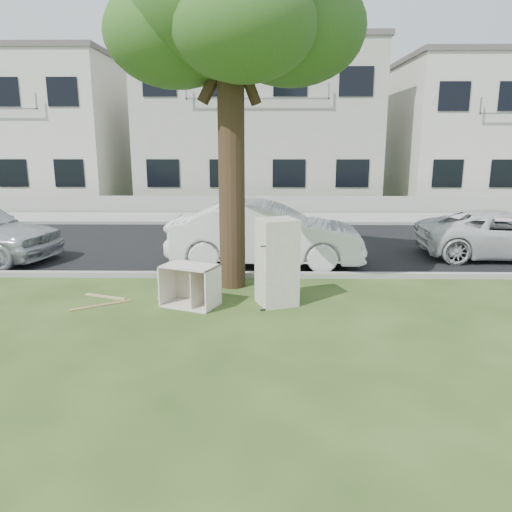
{
  "coord_description": "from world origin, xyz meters",
  "views": [
    {
      "loc": [
        0.24,
        -8.48,
        3.09
      ],
      "look_at": [
        0.12,
        0.6,
        0.94
      ],
      "focal_mm": 35.0,
      "sensor_mm": 36.0,
      "label": 1
    }
  ],
  "objects_px": {
    "fridge": "(277,262)",
    "car_right": "(505,235)",
    "car_center": "(266,234)",
    "cabinet": "(190,285)"
  },
  "relations": [
    {
      "from": "fridge",
      "to": "cabinet",
      "type": "bearing_deg",
      "value": 164.31
    },
    {
      "from": "fridge",
      "to": "car_center",
      "type": "bearing_deg",
      "value": 73.32
    },
    {
      "from": "car_center",
      "to": "car_right",
      "type": "xyz_separation_m",
      "value": [
        6.31,
        0.88,
        -0.17
      ]
    },
    {
      "from": "cabinet",
      "to": "car_center",
      "type": "relative_size",
      "value": 0.21
    },
    {
      "from": "car_center",
      "to": "car_right",
      "type": "bearing_deg",
      "value": -79.01
    },
    {
      "from": "cabinet",
      "to": "car_right",
      "type": "xyz_separation_m",
      "value": [
        7.75,
        4.02,
        0.22
      ]
    },
    {
      "from": "fridge",
      "to": "cabinet",
      "type": "xyz_separation_m",
      "value": [
        -1.63,
        -0.13,
        -0.42
      ]
    },
    {
      "from": "fridge",
      "to": "car_center",
      "type": "height_order",
      "value": "fridge"
    },
    {
      "from": "fridge",
      "to": "car_right",
      "type": "xyz_separation_m",
      "value": [
        6.11,
        3.89,
        -0.21
      ]
    },
    {
      "from": "car_center",
      "to": "fridge",
      "type": "bearing_deg",
      "value": -173.21
    }
  ]
}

